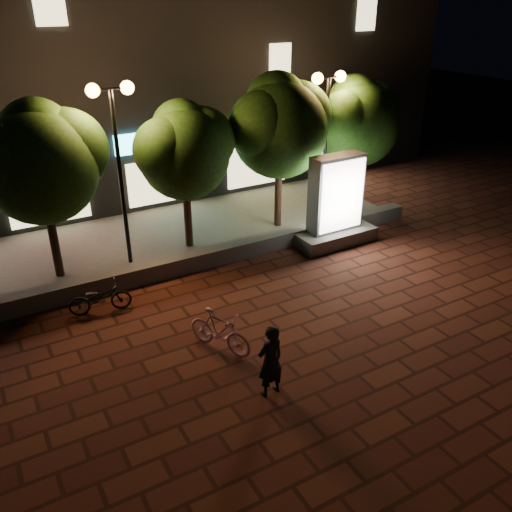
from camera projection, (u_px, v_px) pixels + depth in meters
ground at (261, 338)px, 12.55m from camera, size 80.00×80.00×0.00m
retaining_wall at (193, 261)px, 15.54m from camera, size 16.00×0.45×0.50m
sidewalk at (163, 237)px, 17.58m from camera, size 16.00×5.00×0.08m
building_block at (92, 59)px, 20.39m from camera, size 28.00×8.12×11.30m
tree_left at (41, 159)px, 13.72m from camera, size 3.60×3.00×4.89m
tree_mid at (184, 148)px, 15.59m from camera, size 3.24×2.70×4.50m
tree_right at (280, 123)px, 16.90m from camera, size 3.72×3.10×5.07m
tree_far_right at (358, 119)px, 18.40m from camera, size 3.48×2.90×4.76m
street_lamp_left at (115, 130)px, 14.12m from camera, size 1.26×0.36×5.18m
street_lamp_right at (327, 109)px, 17.28m from camera, size 1.26×0.36×4.98m
ad_kiosk at (335, 208)px, 16.84m from camera, size 2.68×1.37×2.89m
scooter_pink at (220, 331)px, 11.92m from camera, size 1.17×1.69×1.00m
rider at (270, 361)px, 10.46m from camera, size 0.63×0.44×1.62m
scooter_parked at (100, 298)px, 13.38m from camera, size 1.62×0.81×0.81m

